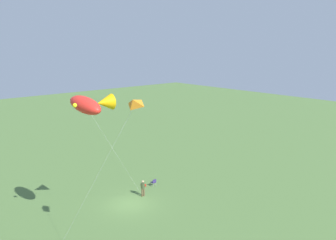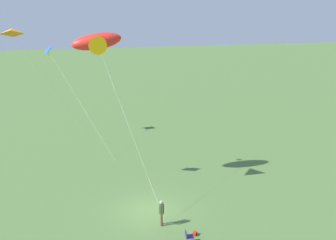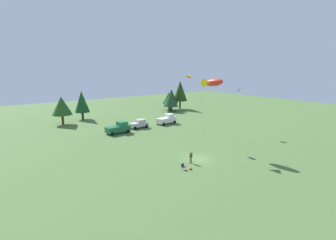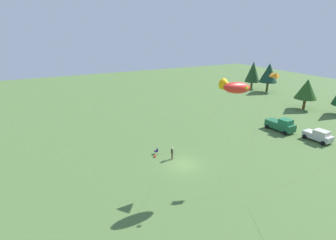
% 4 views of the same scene
% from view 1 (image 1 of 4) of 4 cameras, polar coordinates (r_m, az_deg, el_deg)
% --- Properties ---
extents(ground_plane, '(160.00, 160.00, 0.00)m').
position_cam_1_polar(ground_plane, '(33.76, -6.65, -14.34)').
color(ground_plane, '#4C6D37').
extents(person_kite_flyer, '(0.62, 0.37, 1.74)m').
position_cam_1_polar(person_kite_flyer, '(34.82, -4.40, -11.55)').
color(person_kite_flyer, brown).
rests_on(person_kite_flyer, ground).
extents(folding_chair, '(0.48, 0.48, 0.82)m').
position_cam_1_polar(folding_chair, '(37.28, -2.51, -10.73)').
color(folding_chair, navy).
rests_on(folding_chair, ground).
extents(backpack_on_grass, '(0.39, 0.36, 0.22)m').
position_cam_1_polar(backpack_on_grass, '(37.42, -4.09, -11.28)').
color(backpack_on_grass, red).
rests_on(backpack_on_grass, ground).
extents(kite_large_fish, '(9.00, 5.70, 11.87)m').
position_cam_1_polar(kite_large_fish, '(25.25, -13.40, 2.67)').
color(kite_large_fish, red).
rests_on(kite_large_fish, ground).
extents(kite_delta_orange, '(2.77, 7.55, 12.29)m').
position_cam_1_polar(kite_delta_orange, '(20.14, -6.18, 2.87)').
color(kite_delta_orange, orange).
rests_on(kite_delta_orange, ground).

